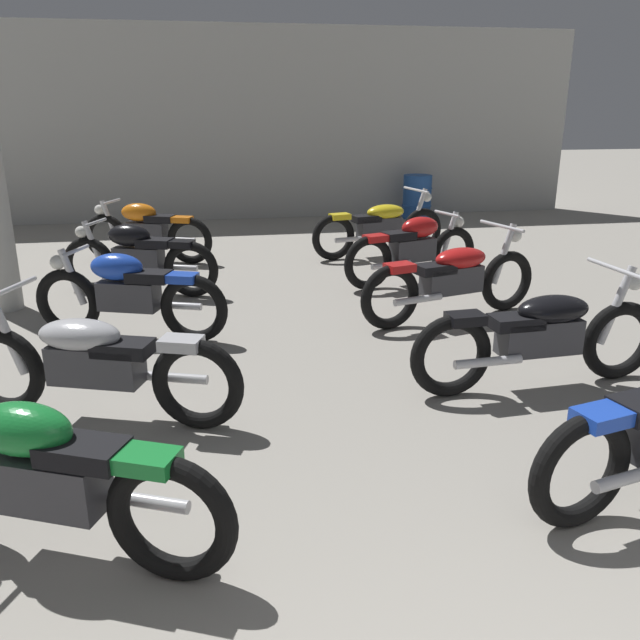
{
  "coord_description": "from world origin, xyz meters",
  "views": [
    {
      "loc": [
        -0.88,
        -0.43,
        2.2
      ],
      "look_at": [
        0.0,
        4.47,
        0.55
      ],
      "focal_mm": 36.79,
      "sensor_mm": 36.0,
      "label": 1
    }
  ],
  "objects_px": {
    "motorcycle_left_row_3": "(128,293)",
    "motorcycle_left_row_4": "(138,257)",
    "motorcycle_left_row_1": "(46,478)",
    "oil_drum": "(417,197)",
    "motorcycle_left_row_2": "(94,362)",
    "motorcycle_right_row_3": "(453,278)",
    "motorcycle_left_row_5": "(146,230)",
    "motorcycle_right_row_2": "(541,334)",
    "motorcycle_right_row_5": "(380,226)",
    "motorcycle_right_row_4": "(413,248)"
  },
  "relations": [
    {
      "from": "motorcycle_left_row_1",
      "to": "motorcycle_right_row_3",
      "type": "relative_size",
      "value": 0.87
    },
    {
      "from": "motorcycle_left_row_4",
      "to": "motorcycle_right_row_2",
      "type": "relative_size",
      "value": 0.87
    },
    {
      "from": "motorcycle_right_row_3",
      "to": "motorcycle_right_row_5",
      "type": "bearing_deg",
      "value": 89.05
    },
    {
      "from": "motorcycle_left_row_3",
      "to": "motorcycle_right_row_3",
      "type": "xyz_separation_m",
      "value": [
        3.31,
        0.01,
        -0.01
      ]
    },
    {
      "from": "motorcycle_left_row_4",
      "to": "motorcycle_right_row_3",
      "type": "height_order",
      "value": "motorcycle_right_row_3"
    },
    {
      "from": "motorcycle_left_row_4",
      "to": "oil_drum",
      "type": "bearing_deg",
      "value": 43.02
    },
    {
      "from": "motorcycle_right_row_4",
      "to": "oil_drum",
      "type": "xyz_separation_m",
      "value": [
        1.62,
        4.78,
        -0.03
      ]
    },
    {
      "from": "motorcycle_left_row_3",
      "to": "oil_drum",
      "type": "distance_m",
      "value": 8.0
    },
    {
      "from": "motorcycle_right_row_5",
      "to": "motorcycle_right_row_3",
      "type": "bearing_deg",
      "value": -90.95
    },
    {
      "from": "motorcycle_right_row_5",
      "to": "motorcycle_left_row_4",
      "type": "bearing_deg",
      "value": -155.85
    },
    {
      "from": "motorcycle_left_row_1",
      "to": "motorcycle_left_row_5",
      "type": "relative_size",
      "value": 0.98
    },
    {
      "from": "motorcycle_left_row_2",
      "to": "motorcycle_left_row_3",
      "type": "bearing_deg",
      "value": 87.83
    },
    {
      "from": "motorcycle_left_row_2",
      "to": "motorcycle_right_row_4",
      "type": "relative_size",
      "value": 1.09
    },
    {
      "from": "motorcycle_left_row_3",
      "to": "motorcycle_right_row_4",
      "type": "distance_m",
      "value": 3.67
    },
    {
      "from": "motorcycle_right_row_4",
      "to": "motorcycle_right_row_2",
      "type": "bearing_deg",
      "value": -90.0
    },
    {
      "from": "motorcycle_left_row_4",
      "to": "motorcycle_right_row_4",
      "type": "xyz_separation_m",
      "value": [
        3.39,
        -0.1,
        0.0
      ]
    },
    {
      "from": "oil_drum",
      "to": "motorcycle_left_row_3",
      "type": "bearing_deg",
      "value": -128.41
    },
    {
      "from": "motorcycle_left_row_5",
      "to": "motorcycle_right_row_5",
      "type": "relative_size",
      "value": 0.88
    },
    {
      "from": "motorcycle_right_row_2",
      "to": "motorcycle_right_row_3",
      "type": "height_order",
      "value": "same"
    },
    {
      "from": "motorcycle_left_row_1",
      "to": "motorcycle_left_row_3",
      "type": "height_order",
      "value": "same"
    },
    {
      "from": "motorcycle_left_row_2",
      "to": "motorcycle_right_row_5",
      "type": "bearing_deg",
      "value": 54.98
    },
    {
      "from": "motorcycle_left_row_3",
      "to": "motorcycle_left_row_5",
      "type": "relative_size",
      "value": 1.01
    },
    {
      "from": "motorcycle_right_row_5",
      "to": "motorcycle_left_row_5",
      "type": "bearing_deg",
      "value": 176.5
    },
    {
      "from": "motorcycle_right_row_2",
      "to": "motorcycle_right_row_3",
      "type": "relative_size",
      "value": 1.02
    },
    {
      "from": "motorcycle_right_row_3",
      "to": "motorcycle_right_row_4",
      "type": "relative_size",
      "value": 1.11
    },
    {
      "from": "motorcycle_right_row_3",
      "to": "motorcycle_left_row_2",
      "type": "bearing_deg",
      "value": -152.17
    },
    {
      "from": "motorcycle_left_row_1",
      "to": "motorcycle_right_row_5",
      "type": "bearing_deg",
      "value": 61.91
    },
    {
      "from": "motorcycle_left_row_5",
      "to": "motorcycle_left_row_4",
      "type": "bearing_deg",
      "value": -89.16
    },
    {
      "from": "motorcycle_right_row_4",
      "to": "motorcycle_left_row_3",
      "type": "bearing_deg",
      "value": -155.97
    },
    {
      "from": "motorcycle_right_row_3",
      "to": "oil_drum",
      "type": "xyz_separation_m",
      "value": [
        1.67,
        6.26,
        -0.03
      ]
    },
    {
      "from": "motorcycle_left_row_4",
      "to": "oil_drum",
      "type": "xyz_separation_m",
      "value": [
        5.01,
        4.67,
        -0.03
      ]
    },
    {
      "from": "motorcycle_left_row_3",
      "to": "motorcycle_right_row_3",
      "type": "distance_m",
      "value": 3.31
    },
    {
      "from": "motorcycle_left_row_2",
      "to": "motorcycle_left_row_5",
      "type": "relative_size",
      "value": 1.11
    },
    {
      "from": "motorcycle_left_row_1",
      "to": "motorcycle_left_row_5",
      "type": "bearing_deg",
      "value": 89.87
    },
    {
      "from": "motorcycle_left_row_4",
      "to": "motorcycle_left_row_2",
      "type": "bearing_deg",
      "value": -90.53
    },
    {
      "from": "motorcycle_left_row_2",
      "to": "motorcycle_right_row_2",
      "type": "bearing_deg",
      "value": -0.31
    },
    {
      "from": "motorcycle_right_row_2",
      "to": "motorcycle_left_row_3",
      "type": "bearing_deg",
      "value": 151.94
    },
    {
      "from": "motorcycle_left_row_1",
      "to": "motorcycle_left_row_3",
      "type": "relative_size",
      "value": 0.97
    },
    {
      "from": "motorcycle_left_row_5",
      "to": "motorcycle_right_row_3",
      "type": "bearing_deg",
      "value": -44.55
    },
    {
      "from": "motorcycle_left_row_4",
      "to": "oil_drum",
      "type": "distance_m",
      "value": 6.85
    },
    {
      "from": "motorcycle_left_row_5",
      "to": "motorcycle_right_row_4",
      "type": "xyz_separation_m",
      "value": [
        3.41,
        -1.83,
        0.0
      ]
    },
    {
      "from": "motorcycle_left_row_1",
      "to": "motorcycle_left_row_4",
      "type": "distance_m",
      "value": 4.91
    },
    {
      "from": "motorcycle_left_row_2",
      "to": "oil_drum",
      "type": "relative_size",
      "value": 2.45
    },
    {
      "from": "motorcycle_left_row_1",
      "to": "oil_drum",
      "type": "bearing_deg",
      "value": 62.23
    },
    {
      "from": "motorcycle_right_row_4",
      "to": "motorcycle_left_row_5",
      "type": "bearing_deg",
      "value": 151.73
    },
    {
      "from": "motorcycle_left_row_3",
      "to": "motorcycle_left_row_4",
      "type": "xyz_separation_m",
      "value": [
        -0.04,
        1.6,
        0.0
      ]
    },
    {
      "from": "motorcycle_left_row_2",
      "to": "motorcycle_right_row_5",
      "type": "height_order",
      "value": "same"
    },
    {
      "from": "motorcycle_left_row_1",
      "to": "motorcycle_left_row_5",
      "type": "distance_m",
      "value": 6.64
    },
    {
      "from": "motorcycle_right_row_3",
      "to": "motorcycle_right_row_4",
      "type": "xyz_separation_m",
      "value": [
        0.04,
        1.48,
        0.01
      ]
    },
    {
      "from": "motorcycle_left_row_3",
      "to": "motorcycle_right_row_4",
      "type": "relative_size",
      "value": 0.99
    }
  ]
}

